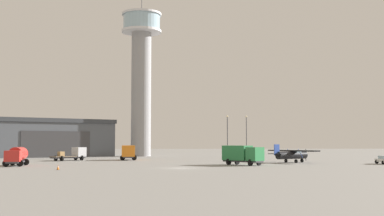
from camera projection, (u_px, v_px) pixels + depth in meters
name	position (u px, v px, depth m)	size (l,w,h in m)	color
ground_plane	(182.00, 168.00, 67.78)	(400.00, 400.00, 0.00)	gray
control_tower	(141.00, 68.00, 127.96)	(10.45, 10.45, 41.54)	gray
hangar	(44.00, 138.00, 125.17)	(37.68, 34.57, 9.32)	#4C5159
airplane_black	(291.00, 154.00, 85.82)	(8.28, 10.03, 3.23)	black
truck_fuel_tanker_red	(17.00, 155.00, 74.58)	(3.43, 7.04, 2.85)	#38383D
truck_box_green	(242.00, 154.00, 76.83)	(6.20, 6.64, 3.07)	#38383D
truck_box_orange	(129.00, 152.00, 98.67)	(3.60, 6.34, 2.95)	#38383D
truck_flatbed_silver	(73.00, 154.00, 96.26)	(6.53, 6.65, 2.59)	#38383D
light_post_west	(246.00, 133.00, 120.69)	(0.44, 0.44, 10.19)	#38383D
light_post_east	(227.00, 133.00, 109.73)	(0.44, 0.44, 9.66)	#38383D
traffic_cone_near_left	(58.00, 167.00, 63.75)	(0.36, 0.36, 0.67)	black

